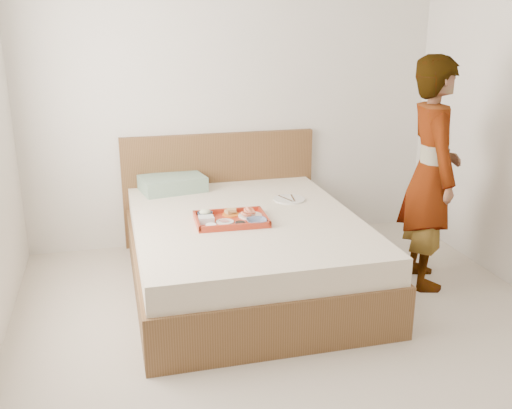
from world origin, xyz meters
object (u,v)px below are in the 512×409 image
at_px(bed, 246,252).
at_px(tray, 231,219).
at_px(person, 431,174).
at_px(dinner_plate, 289,199).

bearing_deg(bed, tray, -146.85).
bearing_deg(tray, person, -4.79).
distance_m(dinner_plate, person, 1.07).
height_order(bed, person, person).
relative_size(bed, person, 1.21).
height_order(dinner_plate, person, person).
bearing_deg(dinner_plate, bed, -143.78).
xyz_separation_m(dinner_plate, person, (0.87, -0.56, 0.29)).
distance_m(bed, tray, 0.32).
xyz_separation_m(tray, dinner_plate, (0.54, 0.39, -0.02)).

